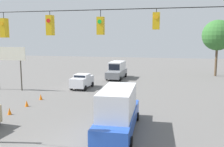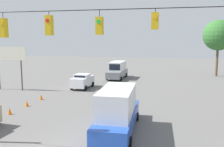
% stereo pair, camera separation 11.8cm
% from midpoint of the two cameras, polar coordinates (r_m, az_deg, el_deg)
% --- Properties ---
extents(overhead_signal_span, '(18.74, 0.38, 8.70)m').
position_cam_midpoint_polar(overhead_signal_span, '(13.39, -14.05, 4.24)').
color(overhead_signal_span, '#939399').
rests_on(overhead_signal_span, ground_plane).
extents(box_truck_grey_withflow_deep, '(2.53, 6.17, 2.67)m').
position_cam_midpoint_polar(box_truck_grey_withflow_deep, '(39.46, 1.34, 0.78)').
color(box_truck_grey_withflow_deep, slate).
rests_on(box_truck_grey_withflow_deep, ground_plane).
extents(box_truck_blue_crossing_near, '(2.69, 7.56, 3.08)m').
position_cam_midpoint_polar(box_truck_blue_crossing_near, '(17.18, 1.46, -8.45)').
color(box_truck_blue_crossing_near, '#234CB2').
rests_on(box_truck_blue_crossing_near, ground_plane).
extents(sedan_white_withflow_far, '(2.17, 4.07, 1.83)m').
position_cam_midpoint_polar(sedan_white_withflow_far, '(32.06, -6.66, -1.68)').
color(sedan_white_withflow_far, silver).
rests_on(sedan_white_withflow_far, ground_plane).
extents(traffic_cone_second, '(0.34, 0.34, 0.59)m').
position_cam_midpoint_polar(traffic_cone_second, '(22.94, -22.23, -7.94)').
color(traffic_cone_second, orange).
rests_on(traffic_cone_second, ground_plane).
extents(traffic_cone_third, '(0.34, 0.34, 0.59)m').
position_cam_midpoint_polar(traffic_cone_third, '(24.96, -18.76, -6.47)').
color(traffic_cone_third, orange).
rests_on(traffic_cone_third, ground_plane).
extents(traffic_cone_fourth, '(0.34, 0.34, 0.59)m').
position_cam_midpoint_polar(traffic_cone_fourth, '(27.17, -15.79, -5.16)').
color(traffic_cone_fourth, orange).
rests_on(traffic_cone_fourth, ground_plane).
extents(roadside_billboard, '(4.50, 0.16, 5.30)m').
position_cam_midpoint_polar(roadside_billboard, '(32.96, -22.33, 3.41)').
color(roadside_billboard, '#4C473D').
rests_on(roadside_billboard, ground_plane).
extents(tree_horizon_left, '(5.04, 5.04, 9.34)m').
position_cam_midpoint_polar(tree_horizon_left, '(45.09, 23.23, 8.02)').
color(tree_horizon_left, brown).
rests_on(tree_horizon_left, ground_plane).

